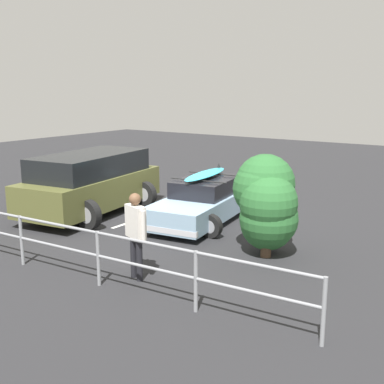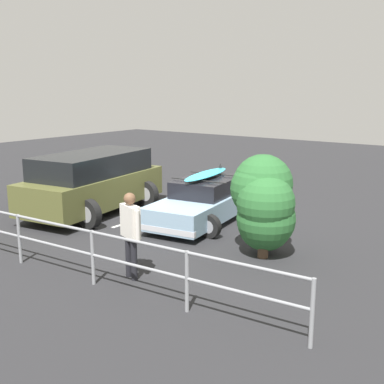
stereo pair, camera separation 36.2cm
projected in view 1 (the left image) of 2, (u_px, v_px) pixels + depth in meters
The scene contains 7 objects.
ground_plane at pixel (182, 218), 13.99m from camera, with size 44.00×44.00×0.02m, color #28282B.
parking_stripe at pixel (159, 213), 14.59m from camera, with size 4.06×0.12×0.00m, color silver.
sedan_car at pixel (205, 201), 13.60m from camera, with size 2.59×4.50×1.49m.
suv_car at pixel (91, 182), 14.38m from camera, with size 3.16×5.05×1.81m.
person_bystander at pixel (136, 228), 9.32m from camera, with size 0.64×0.35×1.74m.
railing_fence at pixel (98, 249), 9.08m from camera, with size 8.66×0.58×1.08m.
bush_near_left at pixel (266, 202), 10.78m from camera, with size 1.59×1.64×2.26m.
Camera 1 is at (-7.90, 10.96, 3.71)m, focal length 45.00 mm.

